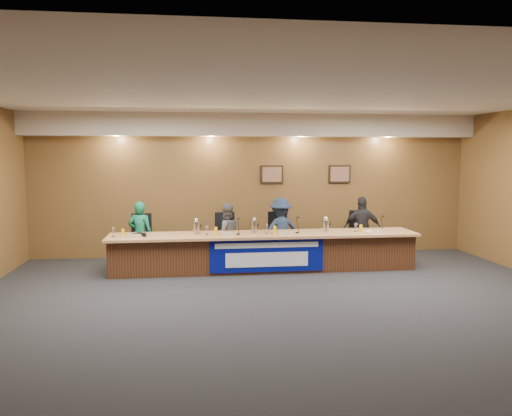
{
  "coord_description": "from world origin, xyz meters",
  "views": [
    {
      "loc": [
        -1.38,
        -7.33,
        2.32
      ],
      "look_at": [
        -0.13,
        2.64,
        1.23
      ],
      "focal_mm": 35.0,
      "sensor_mm": 36.0,
      "label": 1
    }
  ],
  "objects_px": {
    "panelist_c": "(280,231)",
    "banner": "(267,255)",
    "dais_body": "(264,253)",
    "office_chair_d": "(360,238)",
    "panelist_a": "(140,234)",
    "panelist_b": "(226,234)",
    "office_chair_c": "(280,240)",
    "carafe_mid": "(254,227)",
    "carafe_right": "(326,226)",
    "office_chair_a": "(141,243)",
    "office_chair_b": "(226,241)",
    "speakerphone": "(139,234)",
    "panelist_d": "(362,229)",
    "carafe_left": "(196,228)"
  },
  "relations": [
    {
      "from": "banner",
      "to": "panelist_a",
      "type": "height_order",
      "value": "panelist_a"
    },
    {
      "from": "office_chair_a",
      "to": "office_chair_d",
      "type": "bearing_deg",
      "value": -0.75
    },
    {
      "from": "carafe_mid",
      "to": "panelist_c",
      "type": "bearing_deg",
      "value": 44.09
    },
    {
      "from": "carafe_left",
      "to": "carafe_right",
      "type": "height_order",
      "value": "carafe_left"
    },
    {
      "from": "panelist_c",
      "to": "carafe_mid",
      "type": "height_order",
      "value": "panelist_c"
    },
    {
      "from": "dais_body",
      "to": "carafe_mid",
      "type": "xyz_separation_m",
      "value": [
        -0.2,
        -0.04,
        0.53
      ]
    },
    {
      "from": "office_chair_a",
      "to": "office_chair_b",
      "type": "height_order",
      "value": "same"
    },
    {
      "from": "panelist_c",
      "to": "office_chair_c",
      "type": "relative_size",
      "value": 2.91
    },
    {
      "from": "panelist_b",
      "to": "carafe_mid",
      "type": "distance_m",
      "value": 0.84
    },
    {
      "from": "panelist_a",
      "to": "panelist_b",
      "type": "height_order",
      "value": "panelist_a"
    },
    {
      "from": "panelist_d",
      "to": "office_chair_d",
      "type": "height_order",
      "value": "panelist_d"
    },
    {
      "from": "office_chair_c",
      "to": "carafe_right",
      "type": "bearing_deg",
      "value": -42.19
    },
    {
      "from": "panelist_c",
      "to": "carafe_right",
      "type": "relative_size",
      "value": 5.72
    },
    {
      "from": "office_chair_b",
      "to": "carafe_left",
      "type": "height_order",
      "value": "carafe_left"
    },
    {
      "from": "panelist_d",
      "to": "banner",
      "type": "bearing_deg",
      "value": 34.58
    },
    {
      "from": "office_chair_c",
      "to": "office_chair_d",
      "type": "relative_size",
      "value": 1.0
    },
    {
      "from": "panelist_b",
      "to": "office_chair_d",
      "type": "bearing_deg",
      "value": 168.35
    },
    {
      "from": "panelist_c",
      "to": "office_chair_a",
      "type": "distance_m",
      "value": 2.92
    },
    {
      "from": "office_chair_c",
      "to": "carafe_right",
      "type": "xyz_separation_m",
      "value": [
        0.83,
        -0.68,
        0.39
      ]
    },
    {
      "from": "office_chair_a",
      "to": "carafe_right",
      "type": "bearing_deg",
      "value": -11.07
    },
    {
      "from": "speakerphone",
      "to": "panelist_b",
      "type": "bearing_deg",
      "value": 18.74
    },
    {
      "from": "dais_body",
      "to": "panelist_b",
      "type": "relative_size",
      "value": 4.63
    },
    {
      "from": "office_chair_d",
      "to": "office_chair_b",
      "type": "bearing_deg",
      "value": -175.01
    },
    {
      "from": "panelist_a",
      "to": "carafe_right",
      "type": "xyz_separation_m",
      "value": [
        3.74,
        -0.58,
        0.19
      ]
    },
    {
      "from": "panelist_a",
      "to": "speakerphone",
      "type": "bearing_deg",
      "value": 106.17
    },
    {
      "from": "dais_body",
      "to": "office_chair_c",
      "type": "height_order",
      "value": "dais_body"
    },
    {
      "from": "dais_body",
      "to": "panelist_a",
      "type": "xyz_separation_m",
      "value": [
        -2.48,
        0.57,
        0.33
      ]
    },
    {
      "from": "dais_body",
      "to": "office_chair_a",
      "type": "bearing_deg",
      "value": 164.83
    },
    {
      "from": "office_chair_b",
      "to": "banner",
      "type": "bearing_deg",
      "value": -59.64
    },
    {
      "from": "panelist_a",
      "to": "carafe_right",
      "type": "distance_m",
      "value": 3.79
    },
    {
      "from": "panelist_c",
      "to": "office_chair_c",
      "type": "xyz_separation_m",
      "value": [
        0.0,
        0.1,
        -0.22
      ]
    },
    {
      "from": "dais_body",
      "to": "office_chair_d",
      "type": "xyz_separation_m",
      "value": [
        2.23,
        0.67,
        0.13
      ]
    },
    {
      "from": "office_chair_b",
      "to": "office_chair_d",
      "type": "relative_size",
      "value": 1.0
    },
    {
      "from": "panelist_a",
      "to": "panelist_d",
      "type": "height_order",
      "value": "panelist_d"
    },
    {
      "from": "dais_body",
      "to": "office_chair_b",
      "type": "xyz_separation_m",
      "value": [
        -0.72,
        0.67,
        0.13
      ]
    },
    {
      "from": "panelist_a",
      "to": "panelist_d",
      "type": "bearing_deg",
      "value": -168.36
    },
    {
      "from": "panelist_a",
      "to": "banner",
      "type": "bearing_deg",
      "value": 169.93
    },
    {
      "from": "panelist_a",
      "to": "office_chair_a",
      "type": "height_order",
      "value": "panelist_a"
    },
    {
      "from": "office_chair_d",
      "to": "speakerphone",
      "type": "height_order",
      "value": "speakerphone"
    },
    {
      "from": "panelist_c",
      "to": "banner",
      "type": "bearing_deg",
      "value": 54.15
    },
    {
      "from": "banner",
      "to": "panelist_b",
      "type": "relative_size",
      "value": 1.7
    },
    {
      "from": "panelist_c",
      "to": "carafe_mid",
      "type": "distance_m",
      "value": 0.9
    },
    {
      "from": "office_chair_a",
      "to": "office_chair_b",
      "type": "xyz_separation_m",
      "value": [
        1.76,
        0.0,
        0.0
      ]
    },
    {
      "from": "office_chair_c",
      "to": "speakerphone",
      "type": "xyz_separation_m",
      "value": [
        -2.87,
        -0.68,
        0.3
      ]
    },
    {
      "from": "carafe_left",
      "to": "banner",
      "type": "bearing_deg",
      "value": -17.93
    },
    {
      "from": "panelist_b",
      "to": "office_chair_a",
      "type": "xyz_separation_m",
      "value": [
        -1.76,
        0.1,
        -0.17
      ]
    },
    {
      "from": "dais_body",
      "to": "office_chair_d",
      "type": "height_order",
      "value": "dais_body"
    },
    {
      "from": "banner",
      "to": "carafe_right",
      "type": "bearing_deg",
      "value": 17.88
    },
    {
      "from": "office_chair_a",
      "to": "carafe_right",
      "type": "xyz_separation_m",
      "value": [
        3.74,
        -0.68,
        0.39
      ]
    },
    {
      "from": "carafe_mid",
      "to": "office_chair_c",
      "type": "bearing_deg",
      "value": 48.39
    }
  ]
}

